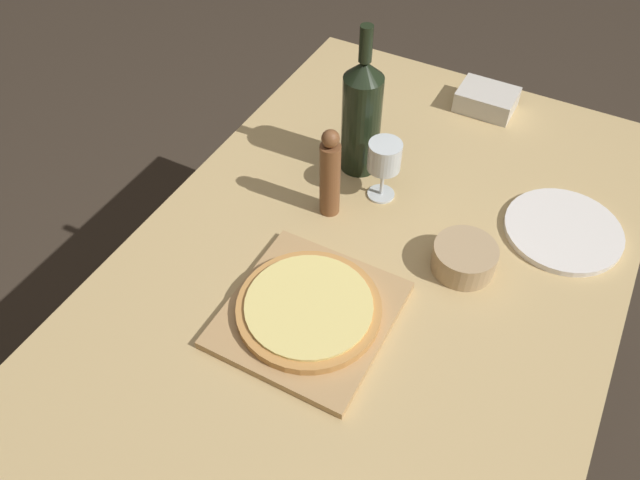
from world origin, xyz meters
TOP-DOWN VIEW (x-y plane):
  - ground_plane at (0.00, 0.00)m, footprint 12.00×12.00m
  - dining_table at (0.00, 0.00)m, footprint 0.98×1.45m
  - cutting_board at (-0.05, -0.20)m, footprint 0.30×0.32m
  - pizza at (-0.05, -0.20)m, footprint 0.28×0.28m
  - wine_bottle at (-0.16, 0.24)m, footprint 0.09×0.09m
  - pepper_mill at (-0.15, 0.07)m, footprint 0.04×0.04m
  - wine_glass at (-0.07, 0.17)m, footprint 0.07×0.07m
  - small_bowl at (0.17, 0.05)m, footprint 0.13×0.13m
  - dinner_plate at (0.33, 0.25)m, footprint 0.25×0.25m
  - food_container at (0.04, 0.60)m, footprint 0.15×0.11m

SIDE VIEW (x-z plane):
  - ground_plane at x=0.00m, z-range 0.00..0.00m
  - dining_table at x=0.00m, z-range 0.29..1.05m
  - dinner_plate at x=0.33m, z-range 0.76..0.77m
  - cutting_board at x=-0.05m, z-range 0.76..0.78m
  - food_container at x=0.04m, z-range 0.76..0.81m
  - small_bowl at x=0.17m, z-range 0.76..0.82m
  - pizza at x=-0.05m, z-range 0.78..0.80m
  - pepper_mill at x=-0.15m, z-range 0.75..0.97m
  - wine_glass at x=-0.07m, z-range 0.79..0.94m
  - wine_bottle at x=-0.16m, z-range 0.73..1.09m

